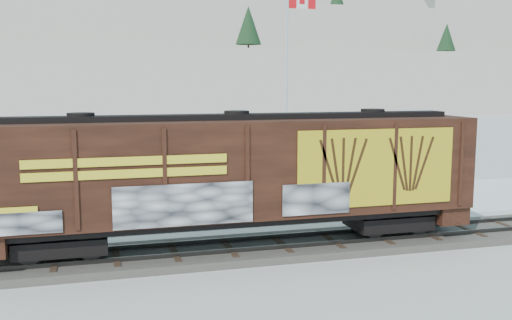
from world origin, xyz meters
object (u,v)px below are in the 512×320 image
object	(u,v)px
hopper_railcar	(237,172)
car_dark	(368,192)
car_white	(215,194)
flagpole	(288,112)

from	to	relation	value
hopper_railcar	car_dark	xyz separation A→B (m)	(8.25, 6.10, -2.28)
hopper_railcar	car_white	world-z (taller)	hopper_railcar
hopper_railcar	car_dark	distance (m)	10.51
hopper_railcar	flagpole	distance (m)	15.60
flagpole	hopper_railcar	bearing A→B (deg)	-115.21
car_white	car_dark	bearing A→B (deg)	-93.72
flagpole	car_white	world-z (taller)	flagpole
car_dark	flagpole	bearing A→B (deg)	9.35
hopper_railcar	flagpole	world-z (taller)	flagpole
car_white	hopper_railcar	bearing A→B (deg)	178.21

